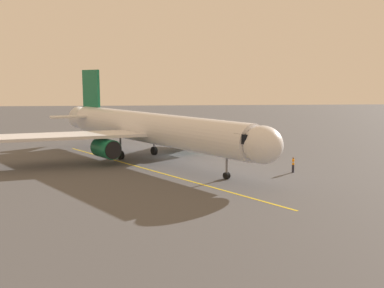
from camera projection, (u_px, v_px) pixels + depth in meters
ground_plane at (165, 156)px, 57.78m from camera, size 220.00×220.00×0.00m
apron_lead_in_line at (150, 170)px, 48.93m from camera, size 23.50×32.65×0.01m
airplane at (149, 129)px, 54.46m from camera, size 31.23×34.98×11.50m
ground_crew_marshaller at (293, 164)px, 47.63m from camera, size 0.37×0.46×1.71m
tug_near_nose at (261, 140)px, 67.63m from camera, size 2.03×2.59×1.50m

